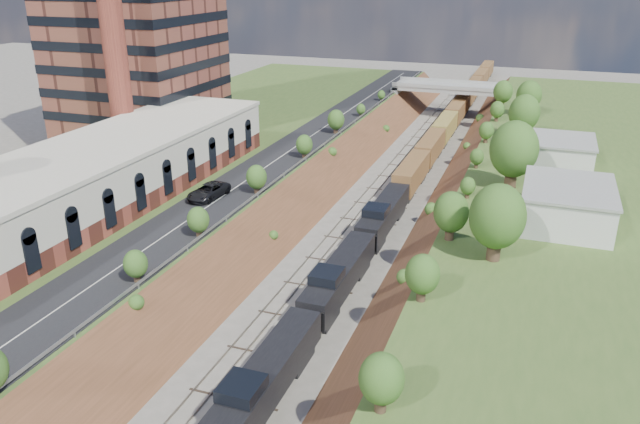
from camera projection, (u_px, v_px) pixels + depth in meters
platform_left at (163, 170)px, 93.76m from camera, size 44.00×180.00×5.00m
embankment_left at (299, 203)px, 87.73m from camera, size 10.00×180.00×10.00m
embankment_right at (456, 224)px, 80.78m from camera, size 10.00×180.00×10.00m
rail_left_track at (356, 210)px, 85.05m from camera, size 1.58×180.00×0.18m
rail_right_track at (393, 215)px, 83.40m from camera, size 1.58×180.00×0.18m
road at (268, 166)px, 87.29m from camera, size 8.00×180.00×0.10m
guardrail at (295, 166)px, 85.64m from camera, size 0.10×171.00×0.70m
commercial_building at (87, 180)px, 70.74m from camera, size 14.30×62.30×7.00m
smokestack at (111, 15)px, 82.92m from camera, size 3.20×3.20×40.00m
overpass at (449, 94)px, 136.65m from camera, size 24.50×8.30×7.40m
white_building_near at (567, 206)px, 67.26m from camera, size 9.00×12.00×4.00m
white_building_far at (562, 153)px, 86.73m from camera, size 8.00×10.00×3.60m
tree_right_large at (497, 217)px, 57.94m from camera, size 5.25×5.25×7.61m
tree_left_crest at (106, 286)px, 50.42m from camera, size 2.45×2.45×3.55m
freight_train at (444, 128)px, 118.22m from camera, size 2.80×173.26×4.55m
suv at (208, 191)px, 74.67m from camera, size 3.46×6.45×1.72m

